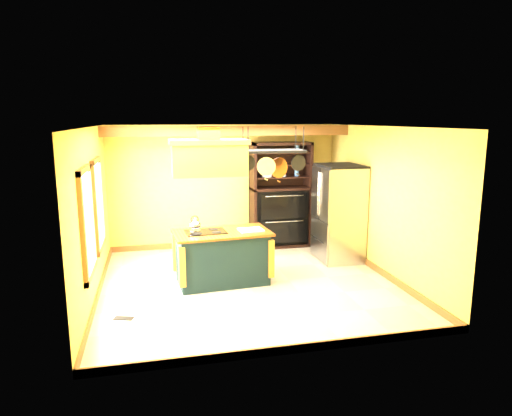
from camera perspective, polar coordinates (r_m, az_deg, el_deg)
name	(u,v)px	position (r m, az deg, el deg)	size (l,w,h in m)	color
floor	(248,283)	(8.07, -0.99, -9.40)	(5.00, 5.00, 0.00)	beige
ceiling	(248,127)	(7.56, -1.06, 10.13)	(5.00, 5.00, 0.00)	white
wall_back	(225,186)	(10.13, -3.94, 2.70)	(5.00, 0.02, 2.70)	#E1C452
wall_front	(292,248)	(5.35, 4.51, -5.02)	(5.00, 0.02, 2.70)	#E1C452
wall_left	(92,215)	(7.61, -19.79, -0.78)	(0.02, 5.00, 2.70)	#E1C452
wall_right	(383,202)	(8.56, 15.58, 0.76)	(0.02, 5.00, 2.70)	#E1C452
ceiling_beam	(230,131)	(9.23, -3.25, 9.62)	(5.00, 0.15, 0.20)	brown
window_near	(88,223)	(6.82, -20.29, -1.71)	(0.06, 1.06, 1.56)	brown
window_far	(98,204)	(8.18, -19.09, 0.43)	(0.06, 1.06, 1.56)	brown
kitchen_island	(222,257)	(8.00, -4.27, -6.07)	(1.71, 1.04, 1.11)	black
range_hood	(209,156)	(7.64, -5.93, 6.53)	(1.29, 0.73, 0.80)	gold
pot_rack	(273,156)	(7.86, 2.13, 6.47)	(1.12, 0.53, 0.89)	black
refrigerator	(338,215)	(9.33, 10.25, -0.84)	(0.82, 0.97, 1.90)	#9B9EA3
hutch	(280,206)	(10.22, 2.98, 0.21)	(1.32, 0.60, 2.33)	black
floor_register	(124,318)	(7.02, -16.21, -13.09)	(0.28, 0.12, 0.01)	black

